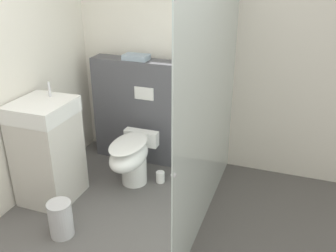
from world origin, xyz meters
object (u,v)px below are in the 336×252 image
(sink_vanity, at_px, (48,151))
(hair_drier, at_px, (189,56))
(waste_bin, at_px, (61,219))
(toilet, at_px, (131,157))

(sink_vanity, bearing_deg, hair_drier, 44.13)
(sink_vanity, bearing_deg, waste_bin, -48.13)
(sink_vanity, xyz_separation_m, waste_bin, (0.41, -0.46, -0.35))
(toilet, height_order, waste_bin, toilet)
(toilet, xyz_separation_m, hair_drier, (0.42, 0.58, 0.95))
(toilet, relative_size, sink_vanity, 0.57)
(hair_drier, xyz_separation_m, waste_bin, (-0.66, -1.50, -1.12))
(hair_drier, bearing_deg, waste_bin, -113.71)
(toilet, xyz_separation_m, waste_bin, (-0.24, -0.92, -0.16))
(toilet, bearing_deg, waste_bin, -104.51)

